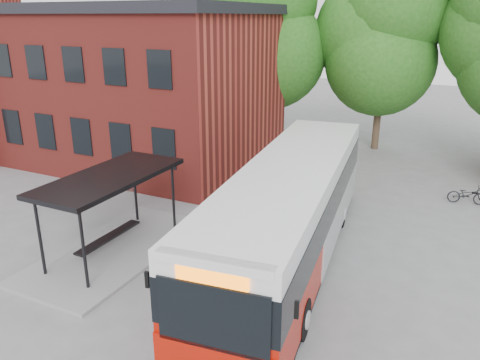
% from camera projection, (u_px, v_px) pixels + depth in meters
% --- Properties ---
extents(ground, '(100.00, 100.00, 0.00)m').
position_uv_depth(ground, '(243.00, 267.00, 15.57)').
color(ground, slate).
extents(station_building, '(18.40, 10.40, 8.50)m').
position_uv_depth(station_building, '(110.00, 83.00, 27.20)').
color(station_building, maroon).
rests_on(station_building, ground).
extents(bus_shelter, '(3.60, 7.00, 2.90)m').
position_uv_depth(bus_shelter, '(113.00, 214.00, 16.12)').
color(bus_shelter, black).
rests_on(bus_shelter, ground).
extents(tree_0, '(7.92, 7.92, 11.00)m').
position_uv_depth(tree_0, '(268.00, 56.00, 29.80)').
color(tree_0, '#205516').
rests_on(tree_0, ground).
extents(tree_1, '(7.92, 7.92, 10.40)m').
position_uv_depth(tree_1, '(383.00, 64.00, 27.83)').
color(tree_1, '#205516').
rests_on(tree_1, ground).
extents(city_bus, '(4.46, 13.81, 3.45)m').
position_uv_depth(city_bus, '(291.00, 214.00, 15.46)').
color(city_bus, '#A51105').
rests_on(city_bus, ground).
extents(bicycle_0, '(1.69, 0.84, 0.85)m').
position_uv_depth(bicycle_0, '(467.00, 195.00, 20.70)').
color(bicycle_0, black).
rests_on(bicycle_0, ground).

